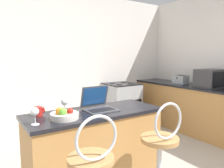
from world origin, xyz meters
TOP-DOWN VIEW (x-y plane):
  - wall_back at (0.00, 2.59)m, footprint 12.00×0.06m
  - breakfast_bar at (-0.35, 0.62)m, footprint 1.38×0.55m
  - counter_right at (2.14, 1.03)m, footprint 0.65×3.09m
  - bar_stool_far at (0.00, 0.03)m, footprint 0.40×0.40m
  - laptop at (-0.28, 0.67)m, footprint 0.31×0.29m
  - microwave at (2.15, 0.95)m, footprint 0.52×0.37m
  - toaster at (2.13, 1.59)m, footprint 0.22×0.27m
  - stove_range at (1.16, 2.24)m, footprint 0.63×0.61m
  - fruit_bowl at (-0.70, 0.53)m, footprint 0.25×0.25m
  - mug_red at (-0.86, 0.76)m, footprint 0.10×0.08m
  - wine_glass_short at (-0.96, 0.51)m, footprint 0.07×0.07m
  - wine_glass_tall at (-0.62, 0.74)m, footprint 0.07×0.07m

SIDE VIEW (x-z plane):
  - stove_range at x=1.16m, z-range 0.00..0.89m
  - counter_right at x=2.14m, z-range 0.00..0.89m
  - breakfast_bar at x=-0.35m, z-range 0.00..0.89m
  - bar_stool_far at x=0.00m, z-range -0.03..1.03m
  - fruit_bowl at x=-0.70m, z-range 0.87..0.98m
  - mug_red at x=-0.86m, z-range 0.88..0.97m
  - laptop at x=-0.28m, z-range 0.82..1.07m
  - toaster at x=2.13m, z-range 0.88..1.05m
  - wine_glass_short at x=-0.96m, z-range 0.91..1.06m
  - wine_glass_tall at x=-0.62m, z-range 0.92..1.06m
  - microwave at x=2.15m, z-range 0.88..1.20m
  - wall_back at x=0.00m, z-range 0.00..2.60m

